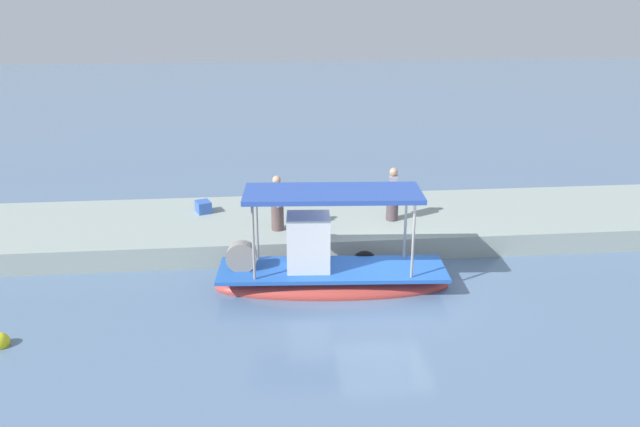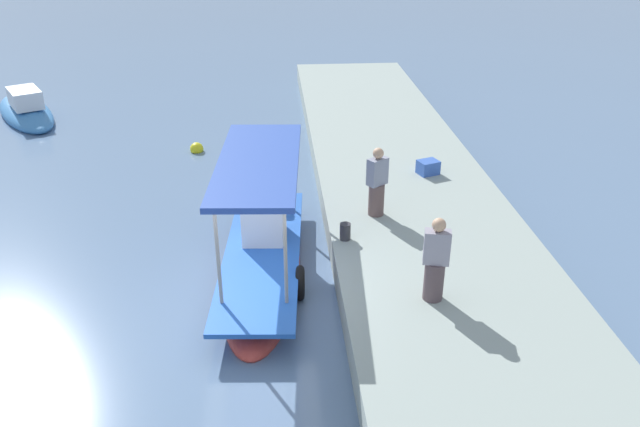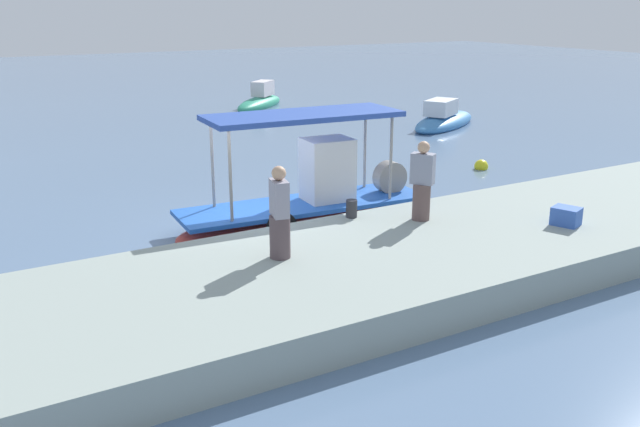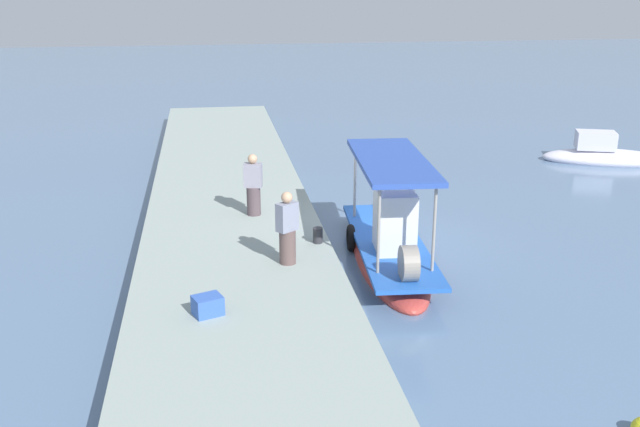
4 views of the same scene
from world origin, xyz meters
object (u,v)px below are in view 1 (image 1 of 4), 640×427
(fisherman_by_crate, at_px, (393,197))
(cargo_crate, at_px, (203,207))
(mooring_bollard, at_px, (320,233))
(fisherman_near_bollard, at_px, (277,206))
(marker_buoy, at_px, (0,342))
(main_fishing_boat, at_px, (328,271))

(fisherman_by_crate, xyz_separation_m, cargo_crate, (5.93, -1.29, -0.58))
(mooring_bollard, bearing_deg, fisherman_near_bollard, -36.45)
(fisherman_near_bollard, height_order, mooring_bollard, fisherman_near_bollard)
(mooring_bollard, xyz_separation_m, marker_buoy, (7.49, 4.01, -0.77))
(main_fishing_boat, distance_m, fisherman_by_crate, 4.10)
(cargo_crate, xyz_separation_m, marker_buoy, (3.97, 6.68, -0.77))
(fisherman_by_crate, xyz_separation_m, marker_buoy, (9.90, 5.38, -1.35))
(main_fishing_boat, xyz_separation_m, cargo_crate, (3.55, -4.48, 0.40))
(marker_buoy, bearing_deg, mooring_bollard, -151.85)
(fisherman_by_crate, bearing_deg, mooring_bollard, 29.74)
(main_fishing_boat, relative_size, fisherman_by_crate, 3.74)
(marker_buoy, bearing_deg, cargo_crate, -120.74)
(fisherman_by_crate, bearing_deg, main_fishing_boat, 53.32)
(fisherman_by_crate, height_order, marker_buoy, fisherman_by_crate)
(fisherman_by_crate, distance_m, marker_buoy, 11.35)
(fisherman_by_crate, bearing_deg, cargo_crate, -12.32)
(fisherman_by_crate, distance_m, cargo_crate, 6.09)
(mooring_bollard, height_order, cargo_crate, mooring_bollard)
(fisherman_near_bollard, distance_m, fisherman_by_crate, 3.62)
(main_fishing_boat, xyz_separation_m, fisherman_by_crate, (-2.38, -3.19, 0.98))
(cargo_crate, relative_size, marker_buoy, 1.23)
(main_fishing_boat, height_order, fisherman_by_crate, main_fishing_boat)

